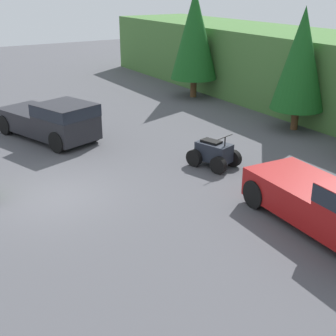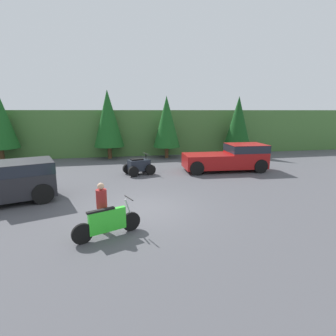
{
  "view_description": "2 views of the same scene",
  "coord_description": "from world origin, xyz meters",
  "px_view_note": "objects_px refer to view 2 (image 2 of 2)",
  "views": [
    {
      "loc": [
        13.81,
        -3.97,
        6.6
      ],
      "look_at": [
        1.72,
        3.31,
        0.95
      ],
      "focal_mm": 50.0,
      "sensor_mm": 36.0,
      "label": 1
    },
    {
      "loc": [
        -0.98,
        -10.12,
        3.95
      ],
      "look_at": [
        1.72,
        3.31,
        0.95
      ],
      "focal_mm": 28.0,
      "sensor_mm": 36.0,
      "label": 2
    }
  ],
  "objects_px": {
    "dirt_bike": "(108,223)",
    "quad_atv": "(139,166)",
    "pickup_truck_red": "(232,157)",
    "pickup_truck_second": "(2,182)",
    "rider_person": "(102,206)"
  },
  "relations": [
    {
      "from": "quad_atv",
      "to": "rider_person",
      "type": "distance_m",
      "value": 8.13
    },
    {
      "from": "pickup_truck_second",
      "to": "dirt_bike",
      "type": "relative_size",
      "value": 2.55
    },
    {
      "from": "pickup_truck_red",
      "to": "pickup_truck_second",
      "type": "xyz_separation_m",
      "value": [
        -12.44,
        -3.98,
        -0.0
      ]
    },
    {
      "from": "pickup_truck_red",
      "to": "quad_atv",
      "type": "bearing_deg",
      "value": -178.7
    },
    {
      "from": "pickup_truck_red",
      "to": "pickup_truck_second",
      "type": "distance_m",
      "value": 13.06
    },
    {
      "from": "pickup_truck_second",
      "to": "dirt_bike",
      "type": "bearing_deg",
      "value": -61.17
    },
    {
      "from": "dirt_bike",
      "to": "rider_person",
      "type": "distance_m",
      "value": 0.62
    },
    {
      "from": "dirt_bike",
      "to": "rider_person",
      "type": "bearing_deg",
      "value": 90.38
    },
    {
      "from": "dirt_bike",
      "to": "quad_atv",
      "type": "height_order",
      "value": "quad_atv"
    },
    {
      "from": "pickup_truck_second",
      "to": "pickup_truck_red",
      "type": "bearing_deg",
      "value": -1.07
    },
    {
      "from": "pickup_truck_second",
      "to": "quad_atv",
      "type": "distance_m",
      "value": 7.54
    },
    {
      "from": "rider_person",
      "to": "pickup_truck_red",
      "type": "bearing_deg",
      "value": 24.74
    },
    {
      "from": "pickup_truck_red",
      "to": "quad_atv",
      "type": "height_order",
      "value": "pickup_truck_red"
    },
    {
      "from": "dirt_bike",
      "to": "rider_person",
      "type": "relative_size",
      "value": 1.26
    },
    {
      "from": "dirt_bike",
      "to": "rider_person",
      "type": "height_order",
      "value": "rider_person"
    }
  ]
}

